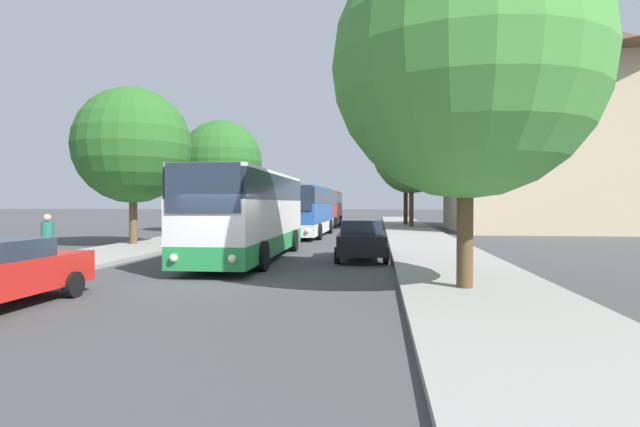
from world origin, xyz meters
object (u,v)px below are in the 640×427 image
at_px(pedestrian_waiting_near, 48,242).
at_px(tree_right_mid, 411,158).
at_px(tree_right_near, 466,65).
at_px(bus_rear, 324,208).
at_px(bus_front, 250,213).
at_px(tree_left_far, 133,146).
at_px(tree_right_far, 406,155).
at_px(parked_car_right_near, 361,239).
at_px(bus_middle, 306,210).
at_px(tree_left_near, 221,161).

xyz_separation_m(pedestrian_waiting_near, tree_right_mid, (12.93, 30.27, 5.14)).
bearing_deg(tree_right_mid, pedestrian_waiting_near, -113.12).
bearing_deg(tree_right_near, bus_rear, 102.08).
bearing_deg(pedestrian_waiting_near, bus_front, 47.45).
bearing_deg(tree_left_far, tree_right_mid, 52.79).
distance_m(bus_rear, tree_right_far, 9.48).
distance_m(pedestrian_waiting_near, tree_right_near, 13.13).
bearing_deg(bus_rear, parked_car_right_near, -80.13).
xyz_separation_m(pedestrian_waiting_near, tree_right_near, (12.21, -1.46, 4.62)).
height_order(bus_front, pedestrian_waiting_near, bus_front).
bearing_deg(tree_right_far, bus_rear, -162.26).
xyz_separation_m(parked_car_right_near, tree_right_mid, (3.52, 24.75, 5.36)).
xyz_separation_m(bus_front, tree_right_far, (7.68, 29.35, 4.99)).
bearing_deg(tree_right_far, tree_right_near, -90.73).
xyz_separation_m(parked_car_right_near, pedestrian_waiting_near, (-9.40, -5.52, 0.22)).
relative_size(bus_front, tree_right_mid, 1.24).
bearing_deg(bus_middle, parked_car_right_near, -72.08).
bearing_deg(tree_left_far, tree_right_near, -38.23).
distance_m(parked_car_right_near, tree_right_mid, 25.57).
bearing_deg(tree_right_mid, bus_middle, -123.67).
bearing_deg(tree_left_near, tree_right_near, -59.79).
distance_m(tree_left_near, tree_right_near, 27.80).
height_order(pedestrian_waiting_near, tree_left_far, tree_left_far).
bearing_deg(tree_right_mid, bus_front, -107.57).
xyz_separation_m(pedestrian_waiting_near, tree_left_far, (-2.42, 10.06, 4.12)).
relative_size(pedestrian_waiting_near, tree_right_mid, 0.19).
bearing_deg(tree_right_near, tree_right_far, 89.27).
relative_size(tree_left_near, tree_right_mid, 0.91).
bearing_deg(pedestrian_waiting_near, tree_left_far, 104.76).
xyz_separation_m(bus_middle, bus_rear, (-0.24, 13.34, 0.02)).
distance_m(bus_front, tree_right_far, 30.74).
relative_size(bus_rear, tree_right_near, 1.20).
xyz_separation_m(bus_rear, parked_car_right_near, (4.38, -26.58, -0.95)).
bearing_deg(parked_car_right_near, tree_right_far, -98.41).
bearing_deg(parked_car_right_near, tree_left_far, -22.99).
bearing_deg(tree_left_far, tree_right_far, 58.37).
bearing_deg(bus_rear, tree_right_mid, -12.53).
height_order(parked_car_right_near, tree_left_near, tree_left_near).
height_order(parked_car_right_near, tree_right_far, tree_right_far).
bearing_deg(tree_right_far, pedestrian_waiting_near, -110.13).
height_order(bus_front, tree_right_near, tree_right_near).
xyz_separation_m(bus_middle, tree_right_mid, (7.67, 11.51, 4.43)).
distance_m(tree_right_near, tree_right_mid, 31.75).
height_order(bus_rear, tree_right_mid, tree_right_mid).
xyz_separation_m(parked_car_right_near, tree_left_near, (-11.19, 17.04, 4.58)).
bearing_deg(pedestrian_waiting_near, bus_rear, 82.35).
bearing_deg(parked_car_right_near, bus_middle, -74.61).
xyz_separation_m(tree_left_near, tree_right_mid, (14.71, 7.71, 0.78)).
bearing_deg(tree_left_near, tree_left_far, -92.91).
height_order(tree_left_near, tree_right_mid, tree_right_mid).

